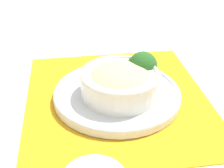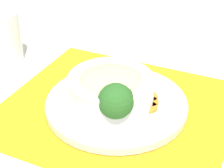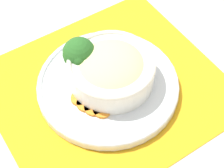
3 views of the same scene
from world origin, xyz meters
The scene contains 9 objects.
ground_plane centered at (0.00, 0.00, 0.00)m, with size 4.00×4.00×0.00m, color beige.
placemat centered at (0.00, 0.00, 0.00)m, with size 0.46×0.50×0.00m.
plate centered at (0.00, 0.00, 0.02)m, with size 0.29×0.29×0.02m.
bowl centered at (0.01, -0.01, 0.05)m, with size 0.18×0.18×0.07m.
broccoli_floret centered at (0.06, 0.03, 0.07)m, with size 0.07×0.07×0.08m.
carrot_slice_near centered at (-0.01, 0.07, 0.02)m, with size 0.04×0.04×0.01m.
carrot_slice_middle centered at (-0.03, 0.06, 0.02)m, with size 0.04×0.04×0.01m.
carrot_slice_far centered at (-0.04, 0.05, 0.02)m, with size 0.04×0.04×0.01m.
carrot_slice_extra centered at (-0.05, 0.04, 0.02)m, with size 0.04×0.04×0.01m.
Camera 3 is at (-0.41, 0.20, 0.64)m, focal length 60.00 mm.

